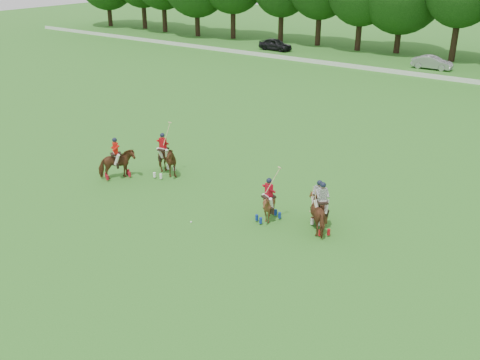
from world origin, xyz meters
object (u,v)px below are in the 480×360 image
Objects in this scene: car_mid at (432,63)px; polo_stripe_a at (321,213)px; polo_red_a at (117,164)px; car_left at (275,44)px; polo_red_c at (268,206)px; polo_ball at (191,222)px; polo_stripe_b at (318,207)px; polo_red_b at (164,160)px.

polo_stripe_a reaches higher than car_mid.
car_mid is at bearing 82.67° from polo_red_a.
polo_red_c is (23.82, -38.80, 0.04)m from car_left.
polo_stripe_a reaches higher than polo_ball.
polo_red_c reaches higher than polo_stripe_a.
polo_red_b is at bearing -179.85° from polo_stripe_b.
polo_red_b reaches higher than car_mid.
car_mid is at bearing -87.39° from car_left.
polo_red_a is 0.78× the size of polo_red_b.
car_mid is 1.74× the size of polo_red_a.
polo_red_a is at bearing 165.96° from polo_ball.
polo_stripe_a is 0.85m from polo_stripe_b.
polo_red_c is at bearing 3.58° from polo_red_a.
polo_stripe_b reaches higher than car_mid.
car_mid is (19.40, 0.00, -0.05)m from car_left.
polo_red_c is 30.01× the size of polo_ball.
polo_red_b is (-3.27, -37.56, 0.23)m from car_mid.
polo_red_b reaches higher than car_left.
polo_stripe_a is 26.22× the size of polo_ball.
polo_stripe_b is (-0.50, 0.67, -0.13)m from polo_stripe_a.
polo_red_c is at bearing -175.33° from car_mid.
polo_red_a is 1.00× the size of polo_stripe_a.
car_left is 40.88m from polo_red_b.
polo_stripe_a is (26.24, -38.21, 0.13)m from car_left.
polo_stripe_a is (6.84, -38.21, 0.18)m from car_mid.
polo_red_c reaches higher than polo_stripe_b.
car_left is 2.05× the size of polo_stripe_b.
polo_ball is at bearing -35.54° from polo_red_b.
car_left is 19.40m from car_mid.
polo_red_b reaches higher than polo_stripe_a.
polo_red_b is 1.28× the size of polo_stripe_a.
car_left is at bearing 113.23° from polo_red_b.
polo_stripe_b is (9.61, 0.02, -0.18)m from polo_red_b.
polo_red_c reaches higher than polo_ball.
polo_stripe_a is 5.99m from polo_ball.
polo_stripe_a is at bearing 5.65° from polo_red_a.
polo_red_c is at bearing 39.06° from polo_ball.
car_mid reaches higher than polo_ball.
polo_red_b is at bearing 170.89° from polo_red_c.
polo_ball is (4.90, -3.50, -0.87)m from polo_red_b.
polo_ball is at bearing -143.18° from polo_stripe_b.
polo_ball is at bearing -150.28° from car_left.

